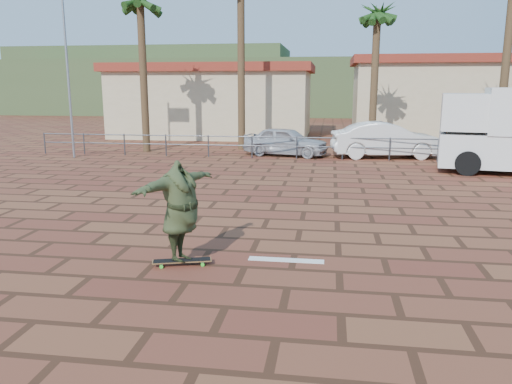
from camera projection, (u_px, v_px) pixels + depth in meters
ground at (258, 239)px, 10.50m from camera, size 120.00×120.00×0.00m
paint_stripe at (286, 260)px, 9.24m from camera, size 1.40×0.22×0.01m
guardrail at (297, 144)px, 21.97m from camera, size 24.06×0.06×1.00m
flagpole at (69, 51)px, 21.59m from camera, size 1.30×0.10×8.00m
palm_far_left at (140, 6)px, 23.22m from camera, size 2.40×2.40×8.25m
palm_center at (377, 17)px, 23.67m from camera, size 2.40×2.40×7.75m
building_west at (215, 100)px, 32.17m from camera, size 12.60×7.60×4.50m
building_east at (434, 96)px, 32.05m from camera, size 10.60×6.60×5.00m
hill_front at (319, 88)px, 58.26m from camera, size 70.00×18.00×6.00m
hill_back at (156, 80)px, 67.00m from camera, size 35.00×14.00×8.00m
longboard at (182, 261)px, 8.95m from camera, size 1.07×0.52×0.10m
skateboarder at (180, 211)px, 8.76m from camera, size 1.30×2.30×1.81m
car_silver at (286, 141)px, 23.02m from camera, size 4.14×2.42×1.32m
car_white at (386, 140)px, 22.35m from camera, size 4.99×2.24×1.59m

